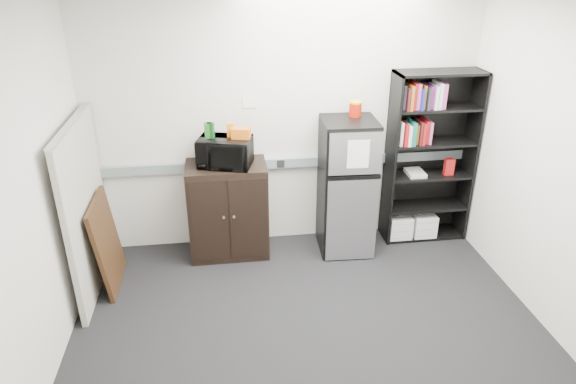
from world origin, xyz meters
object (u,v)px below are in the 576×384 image
object	(u,v)px
microwave	(225,152)
refrigerator	(347,187)
cabinet	(228,210)
cubicle_partition	(86,209)
bookshelf	(428,154)

from	to	relation	value
microwave	refrigerator	world-z (taller)	refrigerator
cabinet	refrigerator	xyz separation A→B (m)	(1.22, -0.08, 0.21)
cubicle_partition	microwave	size ratio (longest dim) A/B	3.18
cabinet	microwave	size ratio (longest dim) A/B	1.96
bookshelf	cabinet	distance (m)	2.18
microwave	refrigerator	distance (m)	1.30
cubicle_partition	refrigerator	bearing A→B (deg)	7.76
bookshelf	microwave	size ratio (longest dim) A/B	3.63
cabinet	refrigerator	bearing A→B (deg)	-3.75
cubicle_partition	cabinet	bearing A→B (deg)	18.25
refrigerator	microwave	bearing A→B (deg)	179.40
cabinet	refrigerator	distance (m)	1.24
cubicle_partition	bookshelf	bearing A→B (deg)	8.13
cubicle_partition	microwave	xyz separation A→B (m)	(1.28, 0.40, 0.33)
microwave	cubicle_partition	bearing A→B (deg)	-147.42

